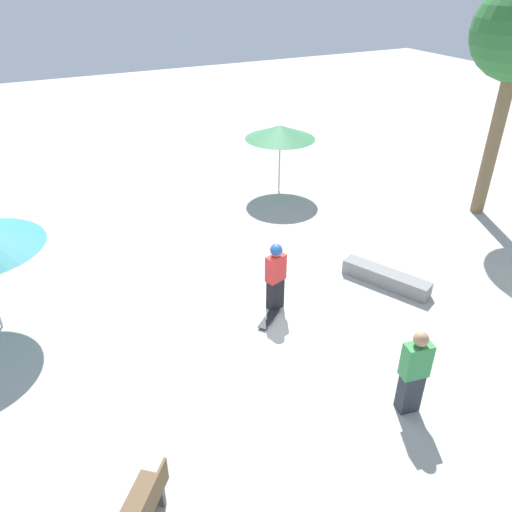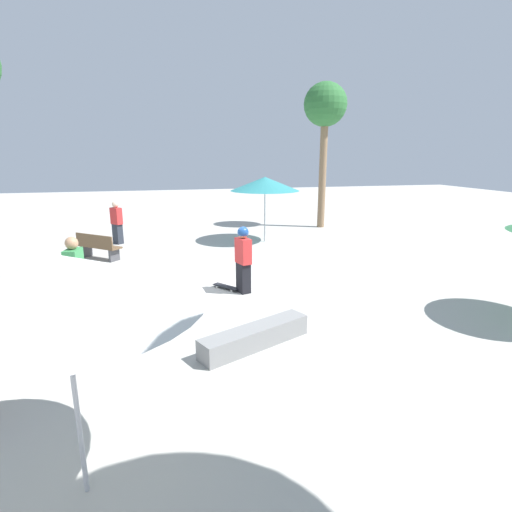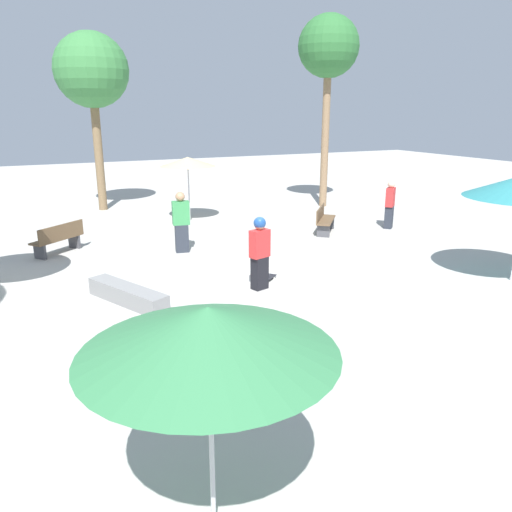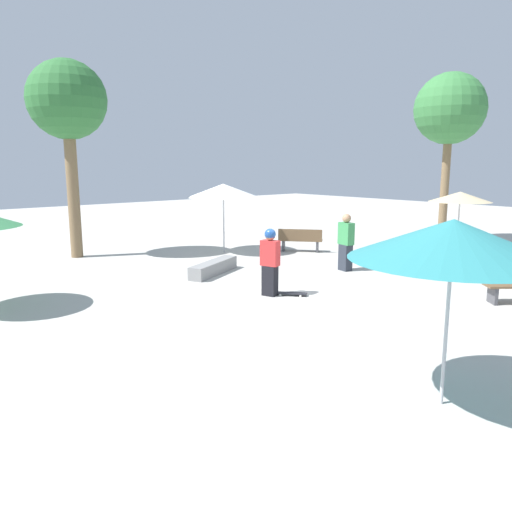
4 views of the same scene
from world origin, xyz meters
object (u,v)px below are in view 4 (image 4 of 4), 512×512
Objects in this scene: skater_main at (270,260)px; palm_tree_right at (67,103)px; shade_umbrella_tan at (460,197)px; skateboard at (291,293)px; shade_umbrella_teal at (453,240)px; palm_tree_center_left at (450,110)px; concrete_ledge at (214,268)px; bystander_watching at (346,242)px; bench_far at (300,240)px; shade_umbrella_white at (223,191)px.

skater_main is 0.25× the size of palm_tree_right.
palm_tree_right is (-9.01, -9.18, 3.01)m from shade_umbrella_tan.
shade_umbrella_teal is (5.32, -2.41, 2.19)m from skateboard.
palm_tree_center_left is at bearing 125.06° from shade_umbrella_tan.
concrete_ledge is (-3.23, 0.02, 0.13)m from skateboard.
skateboard is 0.33× the size of shade_umbrella_tan.
bystander_watching reaches higher than concrete_ledge.
concrete_ledge is 4.04m from bystander_watching.
bystander_watching is at bearing -61.55° from bench_far.
shade_umbrella_tan is (4.67, 2.57, 1.71)m from bench_far.
bench_far is at bearing -151.24° from shade_umbrella_tan.
concrete_ledge is 7.52m from palm_tree_right.
shade_umbrella_teal reaches higher than skateboard.
palm_tree_center_left is (-1.67, 11.15, 4.38)m from skater_main.
shade_umbrella_white is (-5.90, 2.43, 2.19)m from skateboard.
skater_main is 6.37m from shade_umbrella_white.
shade_umbrella_tan is 0.34× the size of palm_tree_center_left.
shade_umbrella_tan is at bearing 36.78° from shade_umbrella_white.
skater_main is at bearing -91.60° from bench_far.
bystander_watching is at bearing -82.29° from palm_tree_center_left.
skateboard is 6.26m from bench_far.
bystander_watching is at bearing 35.23° from palm_tree_right.
palm_tree_center_left is at bearing 65.08° from shade_umbrella_white.
shade_umbrella_teal reaches higher than shade_umbrella_white.
palm_tree_right reaches higher than shade_umbrella_white.
bench_far is 3.34m from shade_umbrella_white.
skater_main is 9.35m from palm_tree_right.
shade_umbrella_white is at bearing 136.27° from skater_main.
concrete_ledge is at bearing -42.08° from shade_umbrella_white.
shade_umbrella_teal is 1.15× the size of shade_umbrella_tan.
shade_umbrella_teal is at bearing -23.35° from shade_umbrella_white.
palm_tree_right is at bearing 174.17° from skater_main.
bystander_watching is (1.01, -7.46, -4.41)m from palm_tree_center_left.
palm_tree_center_left reaches higher than shade_umbrella_teal.
shade_umbrella_teal is 1.54× the size of bystander_watching.
palm_tree_right reaches higher than concrete_ledge.
shade_umbrella_tan is (0.84, 7.58, 1.24)m from skater_main.
skateboard is 0.50× the size of bench_far.
bench_far is 0.66× the size of shade_umbrella_tan.
shade_umbrella_teal reaches higher than bench_far.
skateboard is 10.12m from palm_tree_right.
concrete_ledge is at bearing 141.56° from skateboard.
bench_far is 5.60m from shade_umbrella_tan.
bench_far is (-0.96, 4.63, 0.24)m from concrete_ledge.
shade_umbrella_teal is 15.40m from palm_tree_center_left.
palm_tree_center_left is (2.17, 6.14, 4.84)m from bench_far.
skater_main is 12.10m from palm_tree_center_left.
concrete_ledge is at bearing -117.31° from bench_far.
skateboard is (0.35, 0.37, -0.84)m from skater_main.
bench_far is 9.21m from palm_tree_right.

